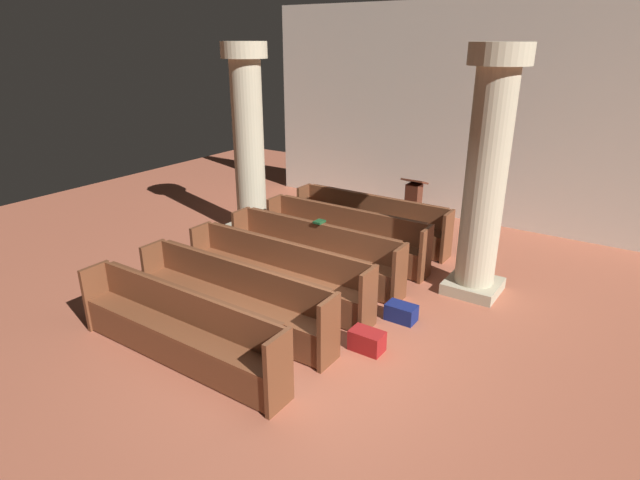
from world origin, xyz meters
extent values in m
plane|color=#AD5B42|center=(0.00, 0.00, 0.00)|extent=(19.20, 19.20, 0.00)
cube|color=silver|center=(0.00, 6.08, 2.25)|extent=(10.00, 0.16, 4.50)
cube|color=brown|center=(-1.11, 3.60, 0.45)|extent=(3.08, 0.38, 0.05)
cube|color=brown|center=(-1.11, 3.77, 0.69)|extent=(3.08, 0.04, 0.44)
cube|color=brown|center=(-1.11, 3.82, 0.90)|extent=(2.95, 0.06, 0.02)
cube|color=brown|center=(-2.68, 3.60, 0.45)|extent=(0.06, 0.44, 0.91)
cube|color=brown|center=(0.46, 3.60, 0.45)|extent=(0.06, 0.44, 0.91)
cube|color=brown|center=(-1.11, 3.43, 0.22)|extent=(3.08, 0.03, 0.41)
cube|color=brown|center=(-1.11, 2.63, 0.45)|extent=(3.08, 0.38, 0.05)
cube|color=brown|center=(-1.11, 2.80, 0.69)|extent=(3.08, 0.04, 0.44)
cube|color=brown|center=(-1.11, 2.85, 0.90)|extent=(2.95, 0.06, 0.02)
cube|color=brown|center=(-2.68, 2.63, 0.45)|extent=(0.06, 0.44, 0.91)
cube|color=brown|center=(0.46, 2.63, 0.45)|extent=(0.06, 0.44, 0.91)
cube|color=brown|center=(-1.11, 2.46, 0.22)|extent=(3.08, 0.03, 0.41)
cube|color=brown|center=(-1.11, 1.66, 0.45)|extent=(3.08, 0.38, 0.05)
cube|color=brown|center=(-1.11, 1.83, 0.69)|extent=(3.08, 0.04, 0.44)
cube|color=brown|center=(-1.11, 1.88, 0.90)|extent=(2.95, 0.06, 0.02)
cube|color=brown|center=(-2.68, 1.66, 0.45)|extent=(0.06, 0.44, 0.91)
cube|color=brown|center=(0.46, 1.66, 0.45)|extent=(0.06, 0.44, 0.91)
cube|color=brown|center=(-1.11, 1.49, 0.22)|extent=(3.08, 0.03, 0.41)
cube|color=brown|center=(-1.11, 0.69, 0.45)|extent=(3.08, 0.38, 0.05)
cube|color=brown|center=(-1.11, 0.86, 0.69)|extent=(3.08, 0.04, 0.44)
cube|color=brown|center=(-1.11, 0.91, 0.90)|extent=(2.95, 0.06, 0.02)
cube|color=brown|center=(-2.68, 0.69, 0.45)|extent=(0.06, 0.44, 0.91)
cube|color=brown|center=(0.46, 0.69, 0.45)|extent=(0.06, 0.44, 0.91)
cube|color=brown|center=(-1.11, 0.52, 0.22)|extent=(3.08, 0.03, 0.41)
cube|color=brown|center=(-1.11, -0.28, 0.45)|extent=(3.08, 0.38, 0.05)
cube|color=brown|center=(-1.11, -0.11, 0.69)|extent=(3.08, 0.04, 0.44)
cube|color=brown|center=(-1.11, -0.06, 0.90)|extent=(2.95, 0.06, 0.02)
cube|color=brown|center=(-2.68, -0.28, 0.45)|extent=(0.06, 0.44, 0.91)
cube|color=brown|center=(0.46, -0.28, 0.45)|extent=(0.06, 0.44, 0.91)
cube|color=brown|center=(-1.11, -0.45, 0.22)|extent=(3.08, 0.03, 0.41)
cube|color=brown|center=(-1.11, -1.25, 0.45)|extent=(3.08, 0.38, 0.05)
cube|color=brown|center=(-1.11, -1.08, 0.69)|extent=(3.08, 0.04, 0.44)
cube|color=brown|center=(-1.11, -1.03, 0.90)|extent=(2.95, 0.06, 0.02)
cube|color=brown|center=(-2.68, -1.25, 0.45)|extent=(0.06, 0.44, 0.91)
cube|color=brown|center=(0.46, -1.25, 0.45)|extent=(0.06, 0.44, 0.91)
cube|color=brown|center=(-1.11, -1.42, 0.22)|extent=(3.08, 0.03, 0.41)
cube|color=tan|center=(1.27, 2.66, 0.09)|extent=(0.81, 0.81, 0.18)
cylinder|color=#BCB293|center=(1.27, 2.66, 1.79)|extent=(0.60, 0.60, 3.23)
cylinder|color=beige|center=(1.27, 2.66, 3.56)|extent=(0.87, 0.87, 0.30)
cube|color=tan|center=(-3.45, 2.83, 0.09)|extent=(0.81, 0.81, 0.18)
cylinder|color=#BCB293|center=(-3.45, 2.83, 1.79)|extent=(0.60, 0.60, 3.23)
cylinder|color=beige|center=(-3.45, 2.83, 3.56)|extent=(0.87, 0.87, 0.30)
cube|color=#411E13|center=(-0.78, 4.86, 0.03)|extent=(0.45, 0.45, 0.06)
cube|color=#4C2316|center=(-0.78, 4.86, 0.47)|extent=(0.28, 0.28, 0.95)
cube|color=#502518|center=(-0.78, 4.86, 1.01)|extent=(0.48, 0.35, 0.15)
cube|color=#194723|center=(-1.13, 1.87, 0.93)|extent=(0.14, 0.19, 0.04)
cube|color=maroon|center=(0.69, 0.26, 0.14)|extent=(0.43, 0.27, 0.27)
cube|color=navy|center=(0.72, 1.20, 0.12)|extent=(0.42, 0.26, 0.24)
camera|label=1|loc=(3.35, -4.77, 3.73)|focal=28.87mm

